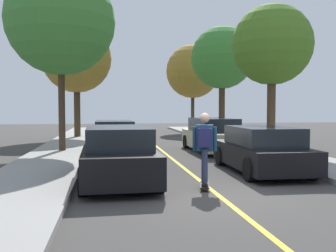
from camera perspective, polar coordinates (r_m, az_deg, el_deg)
The scene contains 14 objects.
ground at distance 8.89m, azimuth 7.09°, elevation -9.91°, with size 80.00×80.00×0.00m, color #3D3A38.
sidewalk_left at distance 8.78m, azimuth -22.32°, elevation -9.78°, with size 2.41×56.00×0.14m, color gray.
center_line at distance 12.72m, azimuth 2.10°, elevation -6.06°, with size 0.12×39.20×0.01m, color gold.
parked_car_left_nearest at distance 10.13m, azimuth -7.52°, elevation -4.29°, with size 2.01×4.62×1.45m.
parked_car_left_near at distance 16.37m, azimuth -8.06°, elevation -1.71°, with size 1.92×4.30×1.41m.
parked_car_right_nearest at distance 11.85m, azimuth 13.83°, elevation -3.51°, with size 2.02×4.31×1.38m.
parked_car_right_near at distance 16.98m, azimuth 6.73°, elevation -1.41°, with size 1.97×4.67×1.50m.
street_tree_left_nearest at distance 17.22m, azimuth -15.77°, elevation 14.88°, with size 4.57×4.57×7.76m.
street_tree_left_near at distance 25.03m, azimuth -13.53°, elevation 9.82°, with size 4.36×4.36×7.14m.
street_tree_right_nearest at distance 16.78m, azimuth 15.31°, elevation 11.56°, with size 3.35×3.35×6.12m.
street_tree_right_near at distance 23.40m, azimuth 8.11°, elevation 10.04°, with size 3.74×3.74×6.71m.
street_tree_right_far at distance 31.14m, azimuth 3.73°, elevation 8.16°, with size 4.32×4.32×6.94m.
skateboard at distance 9.30m, azimuth 5.49°, elevation -8.79°, with size 0.42×0.87×0.10m.
skateboarder at distance 9.12m, azimuth 5.51°, elevation -2.75°, with size 0.58×0.70×1.72m.
Camera 1 is at (-2.40, -8.34, 1.93)m, focal length 40.71 mm.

